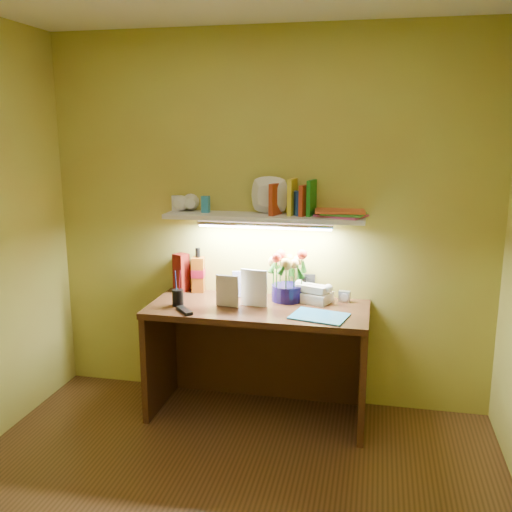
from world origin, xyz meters
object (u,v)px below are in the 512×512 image
Objects in this scene: flower_bouquet at (288,273)px; whisky_bottle at (198,270)px; telephone at (313,292)px; desk_clock at (344,296)px; desk at (258,361)px.

whisky_bottle is at bearing 173.29° from flower_bouquet.
desk_clock is (0.20, 0.04, -0.03)m from telephone.
desk is 6.34× the size of telephone.
flower_bouquet reaches higher than desk.
flower_bouquet is 0.64m from whisky_bottle.
flower_bouquet is 1.67× the size of telephone.
desk_clock reaches higher than desk.
desk is at bearing -131.78° from telephone.
telephone reaches higher than desk.
desk_clock is at bearing -1.85° from whisky_bottle.
whisky_bottle is (-0.81, 0.07, 0.09)m from telephone.
flower_bouquet is at bearing 46.92° from desk.
telephone is 0.71× the size of whisky_bottle.
telephone is (0.33, 0.18, 0.44)m from desk.
whisky_bottle is at bearing -173.07° from desk_clock.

